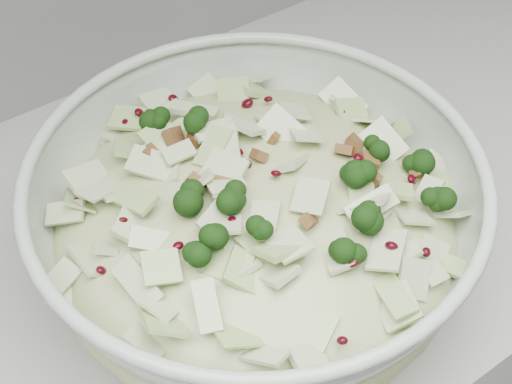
# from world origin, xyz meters

# --- Properties ---
(counter) EXTENTS (3.60, 0.60, 0.90)m
(counter) POSITION_xyz_m (0.00, 1.70, 0.45)
(counter) COLOR #AFAFAA
(counter) RESTS_ON floor
(mixing_bowl) EXTENTS (0.52, 0.52, 0.16)m
(mixing_bowl) POSITION_xyz_m (-0.27, 1.60, 0.98)
(mixing_bowl) COLOR #A4B4A4
(mixing_bowl) RESTS_ON counter
(salad) EXTENTS (0.46, 0.46, 0.16)m
(salad) POSITION_xyz_m (-0.27, 1.60, 1.01)
(salad) COLOR tan
(salad) RESTS_ON mixing_bowl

